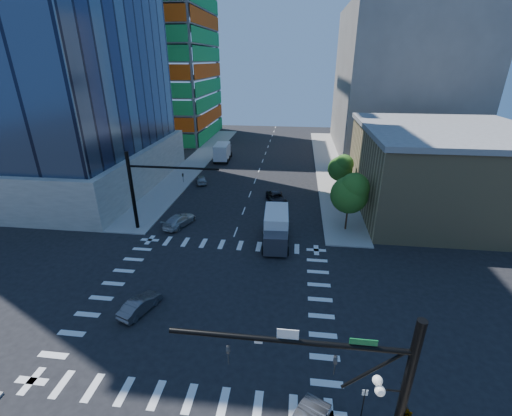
# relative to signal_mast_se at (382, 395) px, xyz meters

# --- Properties ---
(ground) EXTENTS (160.00, 160.00, 0.00)m
(ground) POSITION_rel_signal_mast_se_xyz_m (-10.60, 11.50, -5.01)
(ground) COLOR black
(ground) RESTS_ON ground
(road_markings) EXTENTS (20.00, 20.00, 0.01)m
(road_markings) POSITION_rel_signal_mast_se_xyz_m (-10.60, 11.50, -5.00)
(road_markings) COLOR silver
(road_markings) RESTS_ON ground
(sidewalk_ne) EXTENTS (5.00, 60.00, 0.15)m
(sidewalk_ne) POSITION_rel_signal_mast_se_xyz_m (1.90, 51.50, -4.93)
(sidewalk_ne) COLOR gray
(sidewalk_ne) RESTS_ON ground
(sidewalk_nw) EXTENTS (5.00, 60.00, 0.15)m
(sidewalk_nw) POSITION_rel_signal_mast_se_xyz_m (-23.10, 51.50, -4.93)
(sidewalk_nw) COLOR gray
(sidewalk_nw) RESTS_ON ground
(construction_building) EXTENTS (25.16, 34.50, 70.60)m
(construction_building) POSITION_rel_signal_mast_se_xyz_m (-38.02, 73.43, 19.60)
(construction_building) COLOR slate
(construction_building) RESTS_ON ground
(commercial_building) EXTENTS (20.50, 22.50, 10.60)m
(commercial_building) POSITION_rel_signal_mast_se_xyz_m (14.40, 33.50, 0.31)
(commercial_building) COLOR #998559
(commercial_building) RESTS_ON ground
(bg_building_ne) EXTENTS (24.00, 30.00, 28.00)m
(bg_building_ne) POSITION_rel_signal_mast_se_xyz_m (16.40, 66.50, 8.99)
(bg_building_ne) COLOR slate
(bg_building_ne) RESTS_ON ground
(signal_mast_se) EXTENTS (10.51, 2.48, 9.00)m
(signal_mast_se) POSITION_rel_signal_mast_se_xyz_m (0.00, 0.00, 0.00)
(signal_mast_se) COLOR black
(signal_mast_se) RESTS_ON sidewalk_se
(signal_mast_nw) EXTENTS (10.20, 0.40, 9.00)m
(signal_mast_nw) POSITION_rel_signal_mast_se_xyz_m (-20.60, 23.00, 0.49)
(signal_mast_nw) COLOR black
(signal_mast_nw) RESTS_ON sidewalk_nw
(tree_south) EXTENTS (4.16, 4.16, 6.82)m
(tree_south) POSITION_rel_signal_mast_se_xyz_m (2.03, 25.40, -0.32)
(tree_south) COLOR #382316
(tree_south) RESTS_ON sidewalk_ne
(tree_north) EXTENTS (3.54, 3.52, 5.78)m
(tree_north) POSITION_rel_signal_mast_se_xyz_m (2.33, 37.40, -1.02)
(tree_north) COLOR #382316
(tree_north) RESTS_ON sidewalk_ne
(no_parking_sign) EXTENTS (0.30, 0.06, 2.20)m
(no_parking_sign) POSITION_rel_signal_mast_se_xyz_m (0.10, 2.50, -3.63)
(no_parking_sign) COLOR black
(no_parking_sign) RESTS_ON ground
(car_nb_far) EXTENTS (3.40, 5.27, 1.35)m
(car_nb_far) POSITION_rel_signal_mast_se_xyz_m (-6.59, 32.89, -4.33)
(car_nb_far) COLOR black
(car_nb_far) RESTS_ON ground
(car_sb_near) EXTENTS (3.36, 5.10, 1.37)m
(car_sb_near) POSITION_rel_signal_mast_se_xyz_m (-17.49, 24.33, -4.32)
(car_sb_near) COLOR #BDBDBD
(car_sb_near) RESTS_ON ground
(car_sb_mid) EXTENTS (2.59, 4.01, 1.27)m
(car_sb_mid) POSITION_rel_signal_mast_se_xyz_m (-18.93, 39.41, -4.37)
(car_sb_mid) COLOR #94979B
(car_sb_mid) RESTS_ON ground
(car_sb_cross) EXTENTS (2.51, 3.95, 1.23)m
(car_sb_cross) POSITION_rel_signal_mast_se_xyz_m (-15.62, 9.36, -4.39)
(car_sb_cross) COLOR #4B4A4F
(car_sb_cross) RESTS_ON ground
(box_truck_near) EXTENTS (2.98, 6.43, 3.31)m
(box_truck_near) POSITION_rel_signal_mast_se_xyz_m (-5.88, 21.47, -3.54)
(box_truck_near) COLOR black
(box_truck_near) RESTS_ON ground
(box_truck_far) EXTENTS (3.04, 6.56, 3.38)m
(box_truck_far) POSITION_rel_signal_mast_se_xyz_m (-18.36, 53.27, -3.51)
(box_truck_far) COLOR black
(box_truck_far) RESTS_ON ground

